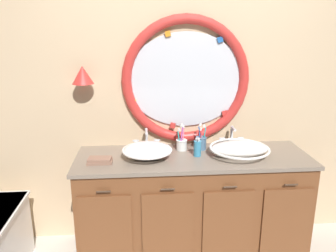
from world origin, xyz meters
The scene contains 10 objects.
back_wall_assembly centered at (0.00, 0.59, 1.31)m, with size 6.40×0.26×2.60m.
vanity_counter centered at (0.04, 0.25, 0.43)m, with size 1.84×0.63×0.86m.
sink_basin_left centered at (-0.32, 0.23, 0.93)m, with size 0.39×0.39×0.13m.
sink_basin_right centered at (0.41, 0.23, 0.92)m, with size 0.48×0.48×0.11m.
faucet_set_left centered at (-0.32, 0.47, 0.93)m, with size 0.23×0.14×0.17m.
faucet_set_right centered at (0.41, 0.47, 0.93)m, with size 0.21×0.12×0.18m.
toothbrush_holder_left centered at (-0.03, 0.39, 0.92)m, with size 0.09×0.09×0.22m.
toothbrush_holder_right centered at (0.13, 0.40, 0.92)m, with size 0.09×0.09×0.22m.
soap_dispenser centered at (0.07, 0.24, 0.93)m, with size 0.06×0.07×0.15m.
folded_hand_towel centered at (-0.68, 0.16, 0.88)m, with size 0.19×0.11×0.04m.
Camera 1 is at (-0.36, -2.24, 1.84)m, focal length 36.44 mm.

